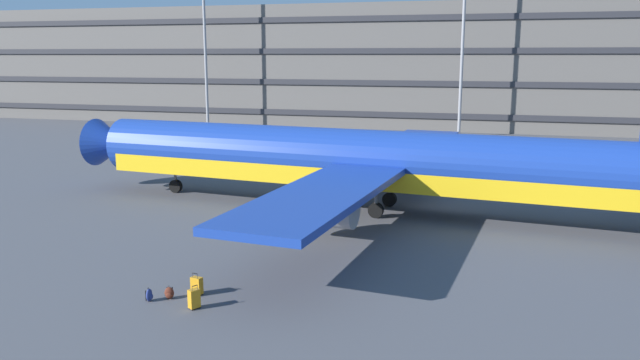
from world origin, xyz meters
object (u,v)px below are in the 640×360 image
Objects in this scene: backpack_small at (149,295)px; backpack_orange at (169,293)px; suitcase_laid_flat at (197,285)px; suitcase_navy at (194,298)px; airliner at (368,162)px.

backpack_orange is at bearing 33.03° from backpack_small.
suitcase_laid_flat is 1.73× the size of backpack_orange.
backpack_orange is at bearing 156.58° from suitcase_navy.
backpack_small is at bearing -146.97° from backpack_orange.
suitcase_laid_flat is 1.67× the size of backpack_small.
suitcase_navy is 1.41m from suitcase_laid_flat.
airliner reaches higher than suitcase_laid_flat.
backpack_orange is (-0.85, -0.70, -0.16)m from suitcase_laid_flat.
suitcase_navy is at bearing -67.51° from suitcase_laid_flat.
backpack_orange is at bearing -106.19° from airliner.
suitcase_laid_flat is at bearing -103.95° from airliner.
backpack_small is at bearing -107.81° from airliner.
backpack_orange is (-4.69, -16.17, -2.80)m from airliner.
suitcase_navy is 1.77× the size of backpack_orange.
airliner is 43.92× the size of suitcase_navy.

